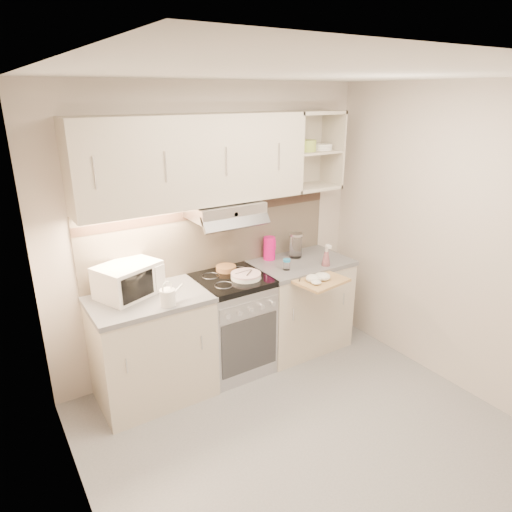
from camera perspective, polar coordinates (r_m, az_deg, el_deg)
The scene contains 17 objects.
ground at distance 3.64m, azimuth 6.46°, elevation -21.63°, with size 3.00×3.00×0.00m, color gray.
room_shell at distance 3.13m, azimuth 3.41°, elevation 5.38°, with size 3.04×2.84×2.52m.
base_cabinet_left at distance 3.88m, azimuth -12.81°, elevation -11.32°, with size 0.90×0.60×0.86m, color beige.
worktop_left at distance 3.67m, azimuth -13.34°, elevation -5.28°, with size 0.92×0.62×0.04m, color slate.
base_cabinet_right at distance 4.52m, azimuth 5.36°, elevation -6.21°, with size 0.90×0.60×0.86m, color beige.
worktop_right at distance 4.34m, azimuth 5.55°, elevation -0.86°, with size 0.92×0.62×0.04m, color slate.
electric_range at distance 4.13m, azimuth -2.97°, elevation -8.42°, with size 0.60×0.60×0.90m.
microwave at distance 3.69m, azimuth -15.69°, elevation -2.87°, with size 0.55×0.48×0.26m.
watering_can at distance 3.48m, azimuth -10.90°, elevation -4.96°, with size 0.22×0.14×0.19m.
plate_stack at distance 3.91m, azimuth -1.26°, elevation -2.46°, with size 0.26×0.26×0.06m.
bread_loaf at distance 4.08m, azimuth -3.77°, elevation -1.54°, with size 0.18×0.18×0.04m, color #B68246.
pink_pitcher at distance 4.32m, azimuth 1.70°, elevation 0.98°, with size 0.12×0.11×0.22m.
glass_jar at distance 4.39m, azimuth 4.99°, elevation 1.34°, with size 0.13×0.13×0.24m.
spice_jar at distance 4.09m, azimuth 3.85°, elevation -1.05°, with size 0.07×0.07×0.10m.
spray_bottle at distance 4.22m, azimuth 8.77°, elevation -0.10°, with size 0.08×0.08×0.21m.
cutting_board at distance 3.99m, azimuth 7.76°, elevation -2.96°, with size 0.43×0.39×0.02m, color #B78150.
dish_towel at distance 3.93m, azimuth 7.72°, elevation -2.62°, with size 0.24×0.20×0.06m, color white, non-canonical shape.
Camera 1 is at (-1.78, -2.08, 2.40)m, focal length 32.00 mm.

